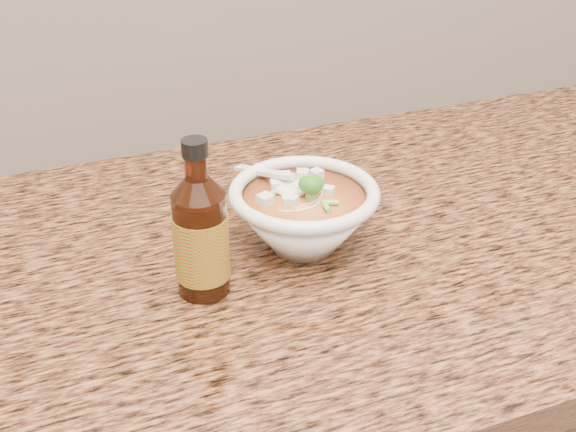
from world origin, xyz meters
name	(u,v)px	position (x,y,z in m)	size (l,w,h in m)	color
counter_slab	(253,261)	(0.00, 1.68, 0.88)	(4.00, 0.68, 0.04)	brown
soup_bowl	(304,216)	(0.06, 1.66, 0.94)	(0.17, 0.19, 0.10)	white
hot_sauce_bottle	(201,237)	(-0.08, 1.62, 0.97)	(0.06, 0.06, 0.18)	#3A1608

